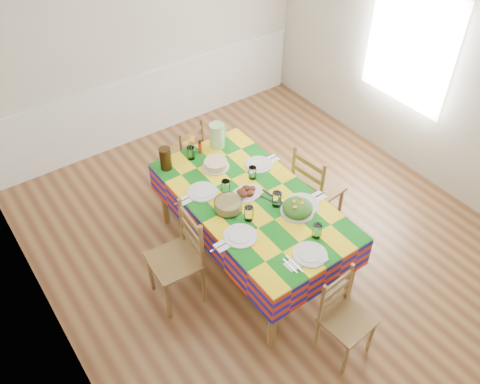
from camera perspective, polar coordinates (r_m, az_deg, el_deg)
name	(u,v)px	position (r m, az deg, el deg)	size (l,w,h in m)	color
room	(270,137)	(4.73, 3.39, 6.15)	(4.58, 5.08, 2.78)	brown
wainscot	(153,101)	(6.98, -9.74, 10.06)	(4.41, 0.06, 0.92)	white
window_right	(410,46)	(6.27, 18.51, 15.23)	(1.40, 1.40, 0.00)	white
dining_table	(252,205)	(4.92, 1.33, -1.52)	(1.13, 2.10, 0.82)	brown
setting_near_head	(312,246)	(4.43, 8.08, -6.02)	(0.48, 0.32, 0.14)	silver
setting_left_near	(243,228)	(4.53, 0.32, -4.05)	(0.55, 0.33, 0.15)	silver
setting_left_far	(210,190)	(4.91, -3.37, 0.20)	(0.54, 0.32, 0.14)	silver
setting_right_near	(294,202)	(4.80, 6.04, -1.13)	(0.59, 0.34, 0.15)	silver
setting_right_far	(257,167)	(5.17, 1.93, 2.81)	(0.53, 0.30, 0.14)	silver
meat_platter	(246,192)	(4.88, 0.72, -0.04)	(0.33, 0.24, 0.06)	silver
salad_platter	(297,208)	(4.72, 6.47, -1.80)	(0.32, 0.32, 0.13)	silver
pasta_bowl	(228,205)	(4.72, -1.33, -1.48)	(0.26, 0.26, 0.10)	white
cake	(216,164)	(5.20, -2.74, 3.12)	(0.28, 0.28, 0.08)	silver
serving_utensils	(273,199)	(4.86, 3.69, -0.79)	(0.15, 0.33, 0.01)	black
flower_vase	(191,150)	(5.29, -5.58, 4.73)	(0.16, 0.14, 0.26)	white
hot_sauce	(200,147)	(5.38, -4.53, 5.11)	(0.04, 0.04, 0.15)	#B2240E
green_pitcher	(217,136)	(5.42, -2.61, 6.35)	(0.16, 0.16, 0.28)	#99C389
tea_pitcher	(166,159)	(5.19, -8.36, 3.74)	(0.12, 0.12, 0.24)	black
name_card	(324,261)	(4.36, 9.40, -7.68)	(0.09, 0.03, 0.02)	silver
chair_near	(344,318)	(4.52, 11.58, -13.67)	(0.43, 0.41, 0.89)	brown
chair_far	(185,157)	(5.95, -6.24, 3.92)	(0.52, 0.51, 0.95)	brown
chair_left	(179,259)	(4.77, -6.87, -7.43)	(0.47, 0.49, 1.03)	brown
chair_right	(315,189)	(5.48, 8.39, 0.34)	(0.48, 0.50, 1.04)	brown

